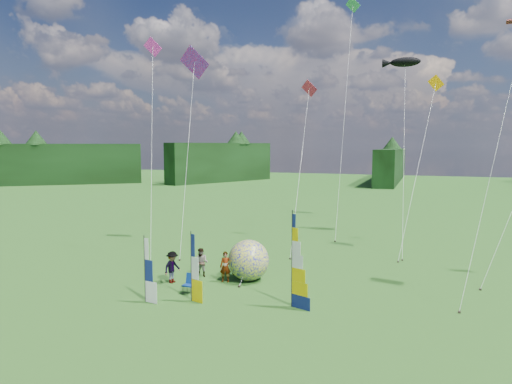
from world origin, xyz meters
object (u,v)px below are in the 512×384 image
(feather_banner_main, at_px, (292,261))
(side_banner_left, at_px, (191,267))
(spectator_b, at_px, (202,263))
(kite_whale, at_px, (404,138))
(spectator_a, at_px, (226,267))
(spectator_d, at_px, (234,262))
(camp_chair, at_px, (189,284))
(bol_inflatable, at_px, (249,260))
(spectator_c, at_px, (172,267))
(side_banner_far, at_px, (145,270))

(feather_banner_main, distance_m, side_banner_left, 5.19)
(spectator_b, relative_size, kite_whale, 0.10)
(spectator_a, relative_size, kite_whale, 0.11)
(spectator_a, xyz_separation_m, spectator_d, (-0.13, 1.56, -0.08))
(feather_banner_main, bearing_deg, spectator_d, 160.12)
(spectator_b, bearing_deg, camp_chair, -77.05)
(feather_banner_main, relative_size, spectator_a, 2.58)
(bol_inflatable, xyz_separation_m, spectator_d, (-1.27, 0.78, -0.39))
(spectator_a, height_order, camp_chair, spectator_a)
(side_banner_left, xyz_separation_m, spectator_c, (-2.56, 2.37, -0.83))
(side_banner_left, bearing_deg, spectator_d, 105.55)
(side_banner_far, bearing_deg, feather_banner_main, 24.66)
(kite_whale, bearing_deg, bol_inflatable, -103.62)
(side_banner_left, bearing_deg, spectator_a, 102.79)
(side_banner_left, bearing_deg, spectator_c, 154.49)
(side_banner_far, height_order, kite_whale, kite_whale)
(feather_banner_main, height_order, kite_whale, kite_whale)
(spectator_a, height_order, spectator_c, spectator_c)
(side_banner_left, bearing_deg, kite_whale, 80.43)
(bol_inflatable, distance_m, kite_whale, 17.75)
(spectator_d, xyz_separation_m, camp_chair, (-0.87, -4.19, -0.29))
(feather_banner_main, bearing_deg, spectator_c, -169.76)
(feather_banner_main, relative_size, side_banner_left, 1.33)
(spectator_d, distance_m, kite_whale, 17.93)
(camp_chair, bearing_deg, feather_banner_main, 0.51)
(spectator_a, xyz_separation_m, spectator_c, (-2.84, -1.23, 0.02))
(side_banner_far, distance_m, kite_whale, 23.60)
(feather_banner_main, xyz_separation_m, spectator_b, (-6.59, 3.07, -1.45))
(side_banner_left, xyz_separation_m, side_banner_far, (-2.15, -0.96, -0.09))
(feather_banner_main, xyz_separation_m, spectator_d, (-4.90, 4.16, -1.51))
(side_banner_far, relative_size, spectator_d, 2.03)
(spectator_b, distance_m, kite_whale, 19.62)
(bol_inflatable, bearing_deg, kite_whale, 60.67)
(bol_inflatable, bearing_deg, spectator_b, -173.91)
(camp_chair, relative_size, kite_whale, 0.06)
(spectator_d, height_order, camp_chair, spectator_d)
(side_banner_far, bearing_deg, spectator_b, 92.40)
(camp_chair, bearing_deg, spectator_d, 78.56)
(spectator_d, bearing_deg, spectator_c, 98.49)
(spectator_a, bearing_deg, spectator_b, 150.10)
(kite_whale, bearing_deg, spectator_b, -111.34)
(feather_banner_main, height_order, spectator_d, feather_banner_main)
(spectator_a, bearing_deg, kite_whale, 43.07)
(spectator_b, bearing_deg, bol_inflatable, 4.22)
(spectator_c, bearing_deg, kite_whale, -23.79)
(spectator_b, relative_size, camp_chair, 1.64)
(side_banner_left, xyz_separation_m, kite_whale, (9.34, 18.47, 6.81))
(bol_inflatable, distance_m, spectator_b, 2.99)
(camp_chair, bearing_deg, side_banner_left, -53.47)
(feather_banner_main, distance_m, spectator_d, 6.61)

